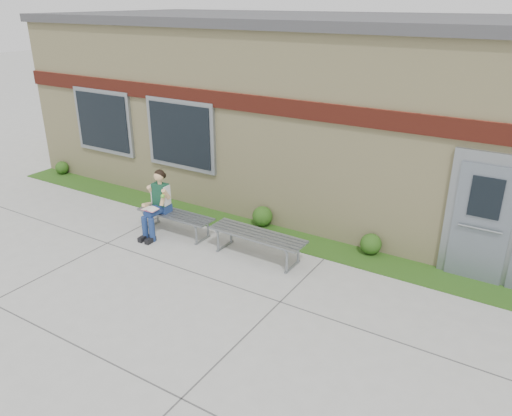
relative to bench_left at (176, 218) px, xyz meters
The scene contains 9 objects.
ground 2.68m from the bench_left, 37.13° to the right, with size 80.00×80.00×0.00m, color #9E9E99.
grass_strip 2.37m from the bench_left, 25.13° to the left, with size 16.00×0.80×0.02m, color #244512.
school_building 5.18m from the bench_left, 64.19° to the left, with size 16.20×6.22×4.20m.
bench_left is the anchor object (origin of this frame).
bench_right 2.00m from the bench_left, ahead, with size 1.92×0.57×0.50m.
girl 0.51m from the bench_left, 144.09° to the right, with size 0.51×0.83×1.37m.
shrub_west 5.33m from the bench_left, 166.49° to the left, with size 0.36×0.36×0.36m, color #244512.
shrub_mid 1.85m from the bench_left, 42.40° to the left, with size 0.43×0.43×0.43m, color #244512.
shrub_east 3.99m from the bench_left, 18.17° to the left, with size 0.41×0.41×0.41m, color #244512.
Camera 1 is at (4.29, -5.55, 4.57)m, focal length 35.00 mm.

